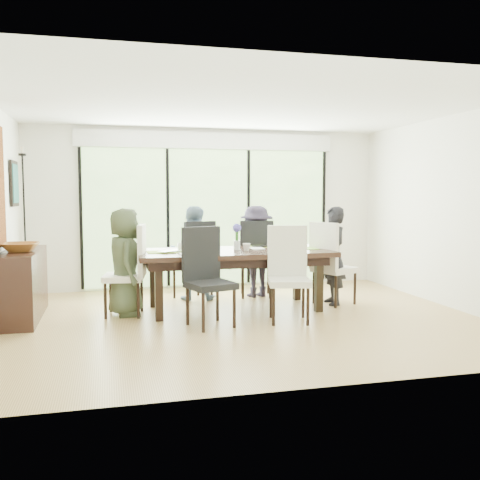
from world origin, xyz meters
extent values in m
cube|color=olive|center=(0.00, 0.00, -0.01)|extent=(6.00, 5.00, 0.01)
cube|color=white|center=(0.00, 0.00, 2.71)|extent=(6.00, 5.00, 0.01)
cube|color=white|center=(0.00, 2.51, 1.35)|extent=(6.00, 0.02, 2.70)
cube|color=white|center=(0.00, -2.51, 1.35)|extent=(6.00, 0.02, 2.70)
cube|color=silver|center=(3.01, 0.00, 1.35)|extent=(0.02, 5.00, 2.70)
cube|color=#598C3F|center=(0.00, 2.47, 1.20)|extent=(4.20, 0.02, 2.30)
cube|color=white|center=(0.00, 2.46, 2.50)|extent=(4.40, 0.06, 0.28)
cube|color=black|center=(-2.10, 2.46, 1.20)|extent=(0.05, 0.04, 2.30)
cube|color=black|center=(-0.70, 2.46, 1.20)|extent=(0.05, 0.04, 2.30)
cube|color=black|center=(0.70, 2.46, 1.20)|extent=(0.05, 0.04, 2.30)
cube|color=black|center=(2.10, 2.46, 1.20)|extent=(0.05, 0.04, 2.30)
cube|color=brown|center=(0.00, 3.40, -0.05)|extent=(6.00, 1.80, 0.10)
cube|color=brown|center=(0.00, 4.20, 0.55)|extent=(6.00, 0.08, 0.06)
sphere|color=#14380F|center=(-1.80, 5.20, 1.44)|extent=(3.20, 3.20, 3.20)
sphere|color=#14380F|center=(0.40, 5.80, 1.80)|extent=(4.00, 4.00, 4.00)
sphere|color=#14380F|center=(2.20, 5.00, 1.26)|extent=(2.80, 2.80, 2.80)
sphere|color=#14380F|center=(-0.60, 6.50, 1.62)|extent=(3.60, 3.60, 3.60)
cube|color=black|center=(0.01, 0.61, 0.79)|extent=(2.64, 1.21, 0.07)
cube|color=black|center=(0.01, 0.61, 0.69)|extent=(2.42, 0.99, 0.11)
cube|color=black|center=(-1.07, 0.18, 0.38)|extent=(0.10, 0.10, 0.76)
cube|color=black|center=(1.09, 0.18, 0.38)|extent=(0.10, 0.10, 0.76)
cube|color=black|center=(-1.07, 1.04, 0.38)|extent=(0.10, 0.10, 0.76)
cube|color=black|center=(1.09, 1.04, 0.38)|extent=(0.10, 0.10, 0.76)
imported|color=#3D4830|center=(-1.47, 0.61, 0.71)|extent=(0.45, 0.68, 1.42)
imported|color=black|center=(1.49, 0.61, 0.71)|extent=(0.44, 0.68, 1.42)
imported|color=#6E88A0|center=(-0.44, 1.44, 0.71)|extent=(0.74, 0.55, 1.42)
imported|color=#251F2F|center=(0.56, 1.44, 0.71)|extent=(0.73, 0.54, 1.42)
cube|color=#90B23F|center=(-0.94, 0.61, 0.83)|extent=(0.48, 0.35, 0.01)
cube|color=#8AC646|center=(0.96, 0.61, 0.83)|extent=(0.48, 0.35, 0.01)
cube|color=olive|center=(-0.44, 1.01, 0.83)|extent=(0.48, 0.35, 0.01)
cube|color=olive|center=(0.56, 1.01, 0.83)|extent=(0.48, 0.35, 0.01)
cube|color=white|center=(-0.54, 0.31, 0.83)|extent=(0.48, 0.35, 0.01)
cube|color=black|center=(-0.34, 0.96, 0.84)|extent=(0.29, 0.20, 0.01)
cube|color=black|center=(0.51, 0.96, 0.84)|extent=(0.26, 0.19, 0.01)
cube|color=white|center=(0.71, 0.56, 0.83)|extent=(0.33, 0.24, 0.00)
cube|color=white|center=(-0.54, 0.31, 0.85)|extent=(0.29, 0.29, 0.03)
cube|color=orange|center=(-0.54, 0.31, 0.87)|extent=(0.22, 0.22, 0.02)
cylinder|color=silver|center=(0.06, 0.66, 0.89)|extent=(0.09, 0.09, 0.13)
cylinder|color=#337226|center=(0.06, 0.66, 1.02)|extent=(0.04, 0.04, 0.18)
sphere|color=#4F46B0|center=(0.06, 0.66, 1.13)|extent=(0.12, 0.12, 0.12)
imported|color=silver|center=(-0.84, 0.51, 0.84)|extent=(0.43, 0.41, 0.03)
imported|color=white|center=(-0.69, 0.76, 0.88)|extent=(0.19, 0.19, 0.11)
imported|color=white|center=(0.16, 0.51, 0.88)|extent=(0.14, 0.14, 0.10)
imported|color=white|center=(0.81, 0.71, 0.88)|extent=(0.18, 0.18, 0.11)
imported|color=white|center=(0.26, 0.66, 0.84)|extent=(0.19, 0.25, 0.02)
cube|color=black|center=(-2.76, 0.73, 0.44)|extent=(0.44, 1.56, 0.88)
imported|color=brown|center=(-2.76, 0.63, 0.94)|extent=(0.47, 0.47, 0.11)
cylinder|color=black|center=(-2.76, 1.08, 0.90)|extent=(0.10, 0.10, 0.04)
cylinder|color=black|center=(-2.76, 1.08, 1.51)|extent=(0.02, 0.02, 1.22)
cylinder|color=black|center=(-2.76, 1.08, 2.12)|extent=(0.10, 0.10, 0.03)
cylinder|color=silver|center=(-2.76, 1.08, 2.18)|extent=(0.04, 0.04, 0.10)
cube|color=black|center=(-2.97, 1.70, 1.75)|extent=(0.03, 0.55, 0.65)
cube|color=#184F4C|center=(-2.95, 1.70, 1.75)|extent=(0.01, 0.45, 0.55)
camera|label=1|loc=(-1.68, -6.53, 1.61)|focal=40.00mm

